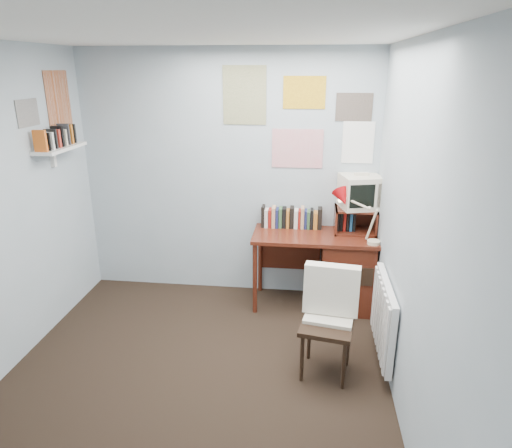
{
  "coord_description": "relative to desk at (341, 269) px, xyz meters",
  "views": [
    {
      "loc": [
        0.82,
        -2.74,
        2.3
      ],
      "look_at": [
        0.38,
        1.01,
        1.01
      ],
      "focal_mm": 32.0,
      "sensor_mm": 36.0,
      "label": 1
    }
  ],
  "objects": [
    {
      "name": "wall_shelf",
      "position": [
        -2.57,
        -0.38,
        1.21
      ],
      "size": [
        0.2,
        0.62,
        0.24
      ],
      "primitive_type": "cube",
      "color": "white",
      "rests_on": "left_wall"
    },
    {
      "name": "crt_tv",
      "position": [
        0.15,
        0.13,
        0.78
      ],
      "size": [
        0.44,
        0.42,
        0.35
      ],
      "primitive_type": "cube",
      "rotation": [
        0.0,
        0.0,
        0.26
      ],
      "color": "beige",
      "rests_on": "tv_riser"
    },
    {
      "name": "book_row",
      "position": [
        -0.51,
        0.18,
        0.46
      ],
      "size": [
        0.6,
        0.14,
        0.22
      ],
      "primitive_type": "cube",
      "color": "#542013",
      "rests_on": "desk"
    },
    {
      "name": "ground",
      "position": [
        -1.17,
        -1.48,
        -0.41
      ],
      "size": [
        3.5,
        3.5,
        0.0
      ],
      "primitive_type": "plane",
      "color": "black",
      "rests_on": "ground"
    },
    {
      "name": "right_wall",
      "position": [
        0.33,
        -1.48,
        0.84
      ],
      "size": [
        0.02,
        3.5,
        2.5
      ],
      "primitive_type": "cube",
      "color": "#A7B3BF",
      "rests_on": "ground"
    },
    {
      "name": "desk_chair",
      "position": [
        -0.17,
        -1.12,
        0.01
      ],
      "size": [
        0.49,
        0.48,
        0.84
      ],
      "primitive_type": "cube",
      "rotation": [
        0.0,
        0.0,
        -0.18
      ],
      "color": "black",
      "rests_on": "ground"
    },
    {
      "name": "posters_left",
      "position": [
        -2.67,
        -0.38,
        1.59
      ],
      "size": [
        0.01,
        0.7,
        0.6
      ],
      "primitive_type": "cube",
      "color": "white",
      "rests_on": "left_wall"
    },
    {
      "name": "radiator",
      "position": [
        0.29,
        -0.93,
        0.01
      ],
      "size": [
        0.09,
        0.8,
        0.6
      ],
      "primitive_type": "cube",
      "color": "white",
      "rests_on": "right_wall"
    },
    {
      "name": "desk_lamp",
      "position": [
        0.27,
        -0.2,
        0.57
      ],
      "size": [
        0.31,
        0.27,
        0.44
      ],
      "primitive_type": "cube",
      "rotation": [
        0.0,
        0.0,
        -0.02
      ],
      "color": "#AC0B10",
      "rests_on": "desk"
    },
    {
      "name": "ceiling",
      "position": [
        -1.17,
        -1.48,
        2.09
      ],
      "size": [
        3.0,
        3.5,
        0.02
      ],
      "primitive_type": "cube",
      "color": "white",
      "rests_on": "back_wall"
    },
    {
      "name": "desk",
      "position": [
        0.0,
        0.0,
        0.0
      ],
      "size": [
        1.2,
        0.55,
        0.76
      ],
      "color": "#542013",
      "rests_on": "ground"
    },
    {
      "name": "tv_riser",
      "position": [
        0.12,
        0.11,
        0.48
      ],
      "size": [
        0.4,
        0.3,
        0.25
      ],
      "primitive_type": "cube",
      "color": "#542013",
      "rests_on": "desk"
    },
    {
      "name": "back_wall",
      "position": [
        -1.17,
        0.27,
        0.84
      ],
      "size": [
        3.0,
        0.02,
        2.5
      ],
      "primitive_type": "cube",
      "color": "#A7B3BF",
      "rests_on": "ground"
    },
    {
      "name": "posters_back",
      "position": [
        -0.47,
        0.26,
        1.44
      ],
      "size": [
        1.2,
        0.01,
        0.9
      ],
      "primitive_type": "cube",
      "color": "white",
      "rests_on": "back_wall"
    }
  ]
}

